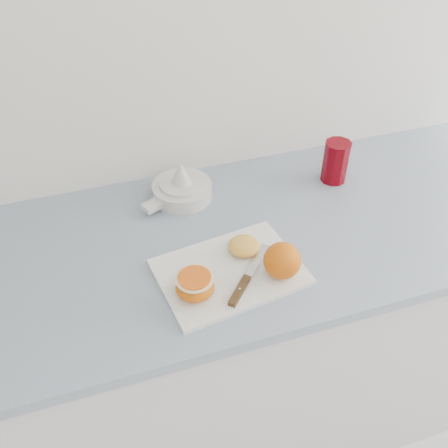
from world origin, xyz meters
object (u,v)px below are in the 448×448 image
(counter, at_px, (264,332))
(half_orange, at_px, (195,285))
(red_tumbler, at_px, (335,163))
(cutting_board, at_px, (230,272))
(citrus_juicer, at_px, (181,188))

(counter, distance_m, half_orange, 0.57)
(half_orange, xyz_separation_m, red_tumbler, (0.49, 0.30, 0.02))
(cutting_board, distance_m, half_orange, 0.11)
(red_tumbler, bearing_deg, cutting_board, -146.86)
(counter, distance_m, cutting_board, 0.49)
(citrus_juicer, bearing_deg, red_tumbler, -7.26)
(cutting_board, bearing_deg, red_tumbler, 33.14)
(counter, bearing_deg, half_orange, -145.82)
(half_orange, bearing_deg, red_tumbler, 31.67)
(cutting_board, height_order, red_tumbler, red_tumbler)
(half_orange, relative_size, citrus_juicer, 0.42)
(red_tumbler, bearing_deg, counter, -151.21)
(citrus_juicer, xyz_separation_m, red_tumbler, (0.43, -0.05, 0.03))
(counter, height_order, red_tumbler, red_tumbler)
(citrus_juicer, height_order, red_tumbler, red_tumbler)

